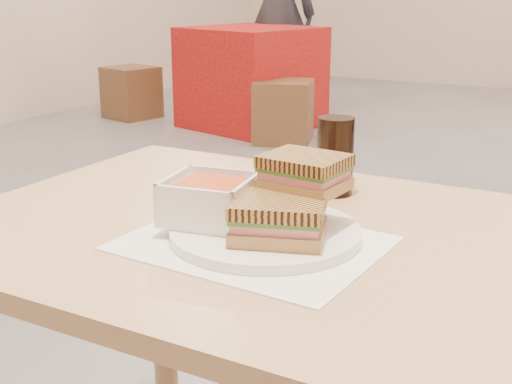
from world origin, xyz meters
The scene contains 11 objects.
main_table centered at (0.12, -1.95, 0.64)m, with size 1.20×0.70×0.75m.
tray_liner centered at (0.02, -2.02, 0.75)m, with size 0.36×0.29×0.00m.
plate centered at (0.02, -1.99, 0.76)m, with size 0.27×0.27×0.01m.
soup_bowl centered at (-0.07, -2.00, 0.80)m, with size 0.14×0.14×0.06m.
panini_lower centered at (0.06, -2.02, 0.79)m, with size 0.15×0.14×0.06m.
panini_upper centered at (0.06, -1.95, 0.84)m, with size 0.12×0.10×0.05m.
cola_glass centered at (0.02, -1.74, 0.82)m, with size 0.06×0.06×0.13m.
bg_table_0 centered at (-2.19, 1.89, 0.39)m, with size 1.06×1.06×0.77m.
bg_chair_0l centered at (-3.25, 1.72, 0.21)m, with size 0.46×0.46×0.43m.
bg_chair_0r centered at (-1.72, 1.52, 0.22)m, with size 0.49×0.49×0.44m.
patron_a centered at (-2.23, 2.42, 0.86)m, with size 0.69×0.53×1.71m.
Camera 1 is at (0.45, -2.80, 1.10)m, focal length 48.03 mm.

